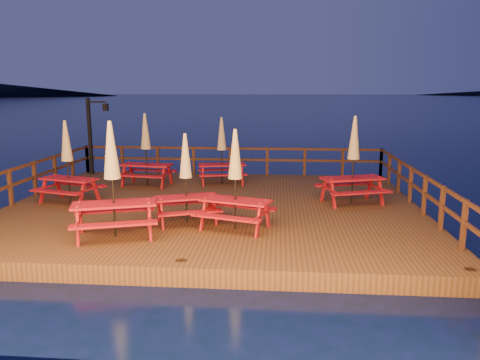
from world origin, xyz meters
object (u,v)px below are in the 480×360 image
(picnic_table_1, at_px, (112,178))
(picnic_table_2, at_px, (353,158))
(lamp_post, at_px, (93,129))
(picnic_table_0, at_px, (186,177))

(picnic_table_1, bearing_deg, picnic_table_2, 13.65)
(picnic_table_1, height_order, picnic_table_2, picnic_table_1)
(lamp_post, relative_size, picnic_table_0, 1.31)
(lamp_post, height_order, picnic_table_1, lamp_post)
(picnic_table_2, bearing_deg, picnic_table_1, -166.22)
(picnic_table_2, bearing_deg, picnic_table_0, -169.80)
(lamp_post, xyz_separation_m, picnic_table_1, (3.55, -7.77, -0.40))
(lamp_post, xyz_separation_m, picnic_table_2, (9.50, -4.05, -0.44))
(picnic_table_1, xyz_separation_m, picnic_table_2, (5.95, 3.71, -0.04))
(lamp_post, xyz_separation_m, picnic_table_0, (4.98, -6.49, -0.60))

